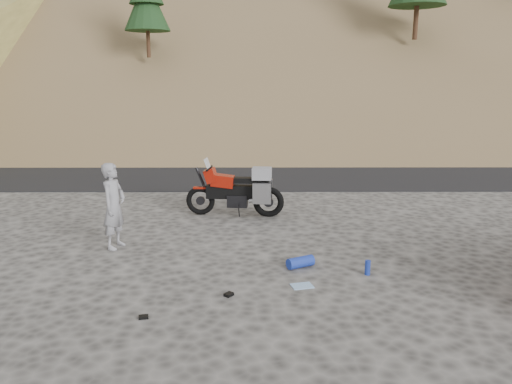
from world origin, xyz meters
TOP-DOWN VIEW (x-y plane):
  - ground at (0.00, 0.00)m, footprint 140.00×140.00m
  - road at (0.00, 9.00)m, footprint 120.00×7.00m
  - motorcycle at (0.27, 2.90)m, footprint 2.38×0.81m
  - man at (-2.07, 0.55)m, footprint 0.54×0.69m
  - gear_blue_mat at (1.44, -0.54)m, footprint 0.52×0.40m
  - gear_bottle at (2.54, -0.89)m, footprint 0.10×0.10m
  - gear_glove_a at (-0.89, -2.45)m, footprint 0.15×0.12m
  - gear_glove_b at (0.25, -1.72)m, footprint 0.16×0.17m
  - gear_blue_cloth at (1.39, -1.37)m, footprint 0.39×0.32m

SIDE VIEW (x-z plane):
  - ground at x=0.00m, z-range 0.00..0.00m
  - road at x=0.00m, z-range -0.03..0.03m
  - man at x=-2.07m, z-range -0.84..0.84m
  - gear_blue_cloth at x=1.39m, z-range 0.00..0.01m
  - gear_glove_a at x=-0.89m, z-range 0.00..0.04m
  - gear_glove_b at x=0.25m, z-range 0.00..0.04m
  - gear_blue_mat at x=1.44m, z-range 0.00..0.19m
  - gear_bottle at x=2.54m, z-range 0.00..0.25m
  - motorcycle at x=0.27m, z-range -0.10..1.31m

